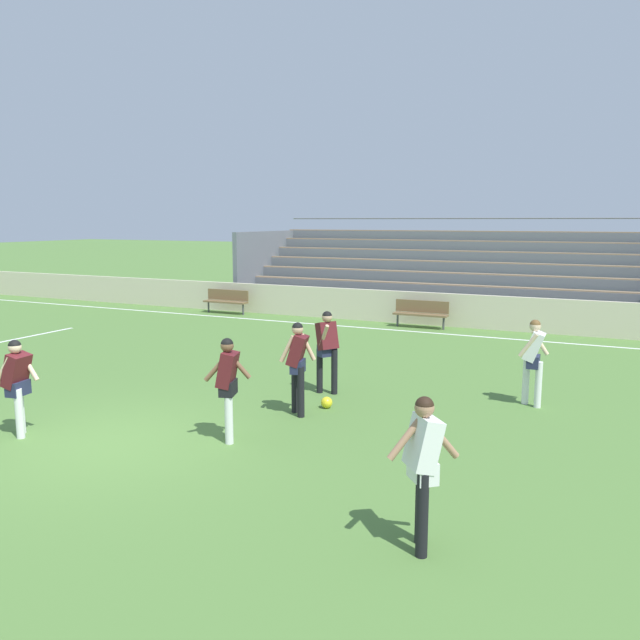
# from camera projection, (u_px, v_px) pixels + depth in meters

# --- Properties ---
(ground_plane) EXTENTS (160.00, 160.00, 0.00)m
(ground_plane) POSITION_uv_depth(u_px,v_px,m) (107.00, 444.00, 9.97)
(ground_plane) COLOR #517A38
(field_line_sideline) EXTENTS (44.00, 0.12, 0.01)m
(field_line_sideline) POSITION_uv_depth(u_px,v_px,m) (368.00, 328.00, 20.62)
(field_line_sideline) COLOR white
(field_line_sideline) RESTS_ON ground
(field_line_penalty_mark) EXTENTS (0.12, 4.40, 0.01)m
(field_line_penalty_mark) POSITION_uv_depth(u_px,v_px,m) (15.00, 339.00, 18.69)
(field_line_penalty_mark) COLOR white
(field_line_penalty_mark) RESTS_ON ground
(sideline_wall) EXTENTS (48.00, 0.16, 1.11)m
(sideline_wall) POSITION_uv_depth(u_px,v_px,m) (383.00, 306.00, 21.83)
(sideline_wall) COLOR beige
(sideline_wall) RESTS_ON ground
(bleacher_stand) EXTENTS (16.08, 5.44, 3.63)m
(bleacher_stand) POSITION_uv_depth(u_px,v_px,m) (447.00, 271.00, 24.09)
(bleacher_stand) COLOR #897051
(bleacher_stand) RESTS_ON ground
(bench_near_bin) EXTENTS (1.80, 0.40, 0.90)m
(bench_near_bin) POSITION_uv_depth(u_px,v_px,m) (421.00, 311.00, 20.62)
(bench_near_bin) COLOR brown
(bench_near_bin) RESTS_ON ground
(bench_far_right) EXTENTS (1.80, 0.40, 0.90)m
(bench_far_right) POSITION_uv_depth(u_px,v_px,m) (227.00, 299.00, 23.79)
(bench_far_right) COLOR brown
(bench_far_right) RESTS_ON ground
(player_dark_challenging) EXTENTS (0.50, 0.66, 1.71)m
(player_dark_challenging) POSITION_uv_depth(u_px,v_px,m) (327.00, 345.00, 12.72)
(player_dark_challenging) COLOR black
(player_dark_challenging) RESTS_ON ground
(player_dark_dropping_back) EXTENTS (0.57, 0.46, 1.72)m
(player_dark_dropping_back) POSITION_uv_depth(u_px,v_px,m) (298.00, 360.00, 11.32)
(player_dark_dropping_back) COLOR black
(player_dark_dropping_back) RESTS_ON ground
(player_white_on_ball) EXTENTS (0.71, 0.51, 1.72)m
(player_white_on_ball) POSITION_uv_depth(u_px,v_px,m) (423.00, 459.00, 6.62)
(player_white_on_ball) COLOR black
(player_white_on_ball) RESTS_ON ground
(player_dark_wide_right) EXTENTS (0.64, 0.50, 1.70)m
(player_dark_wide_right) POSITION_uv_depth(u_px,v_px,m) (228.00, 380.00, 9.95)
(player_dark_wide_right) COLOR white
(player_dark_wide_right) RESTS_ON ground
(player_white_wide_left) EXTENTS (0.52, 0.44, 1.68)m
(player_white_wide_left) POSITION_uv_depth(u_px,v_px,m) (534.00, 355.00, 11.88)
(player_white_wide_left) COLOR white
(player_white_wide_left) RESTS_ON ground
(player_dark_pressing_high) EXTENTS (0.54, 0.46, 1.62)m
(player_dark_pressing_high) POSITION_uv_depth(u_px,v_px,m) (17.00, 379.00, 10.21)
(player_dark_pressing_high) COLOR white
(player_dark_pressing_high) RESTS_ON ground
(soccer_ball) EXTENTS (0.22, 0.22, 0.22)m
(soccer_ball) POSITION_uv_depth(u_px,v_px,m) (327.00, 402.00, 11.85)
(soccer_ball) COLOR yellow
(soccer_ball) RESTS_ON ground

